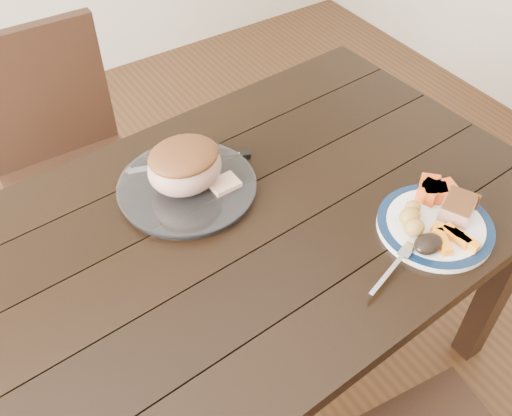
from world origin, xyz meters
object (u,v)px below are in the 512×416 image
dining_table (224,257)px  chair_far (66,158)px  pork_slice (458,208)px  fork (395,265)px  carving_knife (213,160)px  dinner_plate (435,226)px  serving_platter (187,188)px  roast_joint (185,168)px

dining_table → chair_far: bearing=102.3°
dining_table → pork_slice: pork_slice is taller
fork → carving_knife: 0.55m
dinner_plate → serving_platter: (-0.42, 0.43, 0.00)m
dining_table → pork_slice: 0.56m
chair_far → fork: bearing=112.8°
pork_slice → fork: size_ratio=0.49×
dinner_plate → carving_knife: bearing=122.4°
fork → pork_slice: bearing=-8.7°
chair_far → dinner_plate: size_ratio=3.48×
chair_far → pork_slice: 1.22m
dinner_plate → serving_platter: bearing=134.3°
dinner_plate → roast_joint: roast_joint is taller
roast_joint → chair_far: bearing=105.5°
fork → carving_knife: (-0.15, 0.53, -0.01)m
serving_platter → roast_joint: roast_joint is taller
dinner_plate → serving_platter: 0.60m
carving_knife → roast_joint: bearing=-131.3°
dining_table → dinner_plate: 0.50m
dining_table → dinner_plate: (0.42, -0.26, 0.10)m
chair_far → carving_knife: size_ratio=3.02×
serving_platter → carving_knife: (0.11, 0.06, -0.00)m
chair_far → serving_platter: 0.64m
chair_far → pork_slice: (0.64, -1.01, 0.27)m
carving_knife → serving_platter: bearing=-131.3°
dining_table → chair_far: size_ratio=1.78×
chair_far → fork: size_ratio=5.33×
dinner_plate → pork_slice: bearing=-4.8°
dinner_plate → roast_joint: 0.60m
chair_far → carving_knife: bearing=118.7°
chair_far → dinner_plate: bearing=121.2°
dinner_plate → fork: (-0.16, -0.04, 0.01)m
dining_table → fork: 0.41m
dinner_plate → fork: fork is taller
carving_knife → dining_table: bearing=-95.4°
serving_platter → dinner_plate: bearing=-45.7°
roast_joint → carving_knife: (0.11, 0.06, -0.07)m
dinner_plate → fork: bearing=-166.2°
dinner_plate → carving_knife: 0.58m
dinner_plate → roast_joint: bearing=134.3°
dining_table → carving_knife: (0.11, 0.23, 0.10)m
roast_joint → carving_knife: bearing=28.9°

